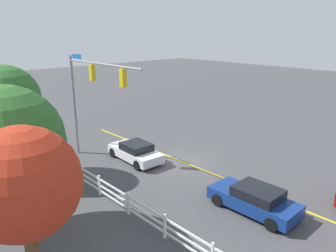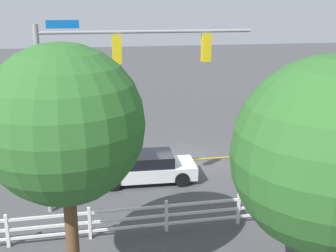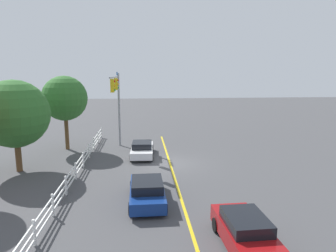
# 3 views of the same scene
# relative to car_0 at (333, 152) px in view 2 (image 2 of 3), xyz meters

# --- Properties ---
(ground_plane) EXTENTS (120.00, 120.00, 0.00)m
(ground_plane) POSITION_rel_car_0_xyz_m (6.96, -1.90, -0.65)
(ground_plane) COLOR #444447
(lane_center_stripe) EXTENTS (28.00, 0.16, 0.01)m
(lane_center_stripe) POSITION_rel_car_0_xyz_m (2.96, -1.90, -0.65)
(lane_center_stripe) COLOR gold
(lane_center_stripe) RESTS_ON ground_plane
(signal_assembly) EXTENTS (7.73, 0.38, 7.05)m
(signal_assembly) POSITION_rel_car_0_xyz_m (11.00, 2.37, 4.33)
(signal_assembly) COLOR gray
(signal_assembly) RESTS_ON ground_plane
(car_0) EXTENTS (4.40, 1.95, 1.31)m
(car_0) POSITION_rel_car_0_xyz_m (0.00, 0.00, 0.00)
(car_0) COLOR navy
(car_0) RESTS_ON ground_plane
(car_2) EXTENTS (4.42, 2.02, 1.28)m
(car_2) POSITION_rel_car_0_xyz_m (9.19, 0.24, -0.03)
(car_2) COLOR silver
(car_2) RESTS_ON ground_plane
(white_rail_fence) EXTENTS (26.10, 0.10, 1.15)m
(white_rail_fence) POSITION_rel_car_0_xyz_m (3.96, 4.65, -0.05)
(white_rail_fence) COLOR white
(white_rail_fence) RESTS_ON ground_plane
(tree_0) EXTENTS (4.75, 4.75, 6.53)m
(tree_0) POSITION_rel_car_0_xyz_m (6.07, 9.05, 3.50)
(tree_0) COLOR brown
(tree_0) RESTS_ON ground_plane
(tree_1) EXTENTS (4.04, 4.04, 6.73)m
(tree_1) POSITION_rel_car_0_xyz_m (12.20, 7.12, 4.04)
(tree_1) COLOR brown
(tree_1) RESTS_ON ground_plane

